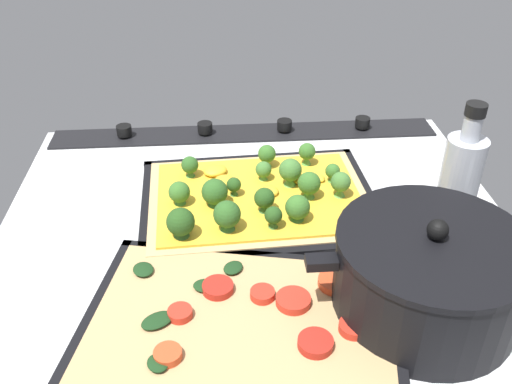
# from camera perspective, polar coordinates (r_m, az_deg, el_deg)

# --- Properties ---
(ground_plane) EXTENTS (0.75, 0.73, 0.03)m
(ground_plane) POSITION_cam_1_polar(r_m,az_deg,el_deg) (0.80, 0.28, -6.07)
(ground_plane) COLOR silver
(stove_control_panel) EXTENTS (0.72, 0.07, 0.03)m
(stove_control_panel) POSITION_cam_1_polar(r_m,az_deg,el_deg) (1.06, -1.13, 6.18)
(stove_control_panel) COLOR black
(stove_control_panel) RESTS_ON ground_plane
(baking_tray_front) EXTENTS (0.37, 0.29, 0.01)m
(baking_tray_front) POSITION_cam_1_polar(r_m,az_deg,el_deg) (0.86, 0.29, -1.13)
(baking_tray_front) COLOR black
(baking_tray_front) RESTS_ON ground_plane
(broccoli_pizza) EXTENTS (0.34, 0.26, 0.06)m
(broccoli_pizza) POSITION_cam_1_polar(r_m,az_deg,el_deg) (0.85, 0.12, -0.33)
(broccoli_pizza) COLOR tan
(broccoli_pizza) RESTS_ON baking_tray_front
(baking_tray_back) EXTENTS (0.41, 0.32, 0.01)m
(baking_tray_back) POSITION_cam_1_polar(r_m,az_deg,el_deg) (0.67, -1.44, -13.52)
(baking_tray_back) COLOR black
(baking_tray_back) RESTS_ON ground_plane
(veggie_pizza_back) EXTENTS (0.38, 0.30, 0.02)m
(veggie_pizza_back) POSITION_cam_1_polar(r_m,az_deg,el_deg) (0.66, -1.18, -12.94)
(veggie_pizza_back) COLOR tan
(veggie_pizza_back) RESTS_ON baking_tray_back
(cooking_pot) EXTENTS (0.29, 0.22, 0.13)m
(cooking_pot) POSITION_cam_1_polar(r_m,az_deg,el_deg) (0.68, 17.10, -8.12)
(cooking_pot) COLOR black
(cooking_pot) RESTS_ON ground_plane
(oil_bottle) EXTENTS (0.05, 0.05, 0.20)m
(oil_bottle) POSITION_cam_1_polar(r_m,az_deg,el_deg) (0.81, 19.98, 0.89)
(oil_bottle) COLOR #B7BCC6
(oil_bottle) RESTS_ON ground_plane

